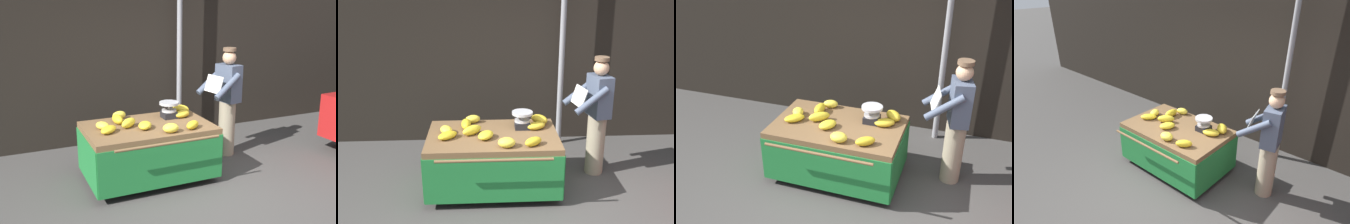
% 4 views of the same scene
% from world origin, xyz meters
% --- Properties ---
extents(back_wall, '(16.00, 0.24, 4.06)m').
position_xyz_m(back_wall, '(0.00, 2.84, 2.03)').
color(back_wall, black).
rests_on(back_wall, ground).
extents(street_pole, '(0.09, 0.09, 3.37)m').
position_xyz_m(street_pole, '(0.62, 2.47, 1.69)').
color(street_pole, gray).
rests_on(street_pole, ground).
extents(banana_cart, '(1.72, 1.30, 0.78)m').
position_xyz_m(banana_cart, '(-0.53, 1.02, 0.58)').
color(banana_cart, brown).
rests_on(banana_cart, ground).
extents(weighing_scale, '(0.28, 0.28, 0.23)m').
position_xyz_m(weighing_scale, '(-0.13, 1.22, 0.90)').
color(weighing_scale, black).
rests_on(weighing_scale, banana_cart).
extents(banana_bunch_0, '(0.22, 0.25, 0.10)m').
position_xyz_m(banana_bunch_0, '(-1.14, 1.09, 0.84)').
color(banana_bunch_0, yellow).
rests_on(banana_bunch_0, banana_cart).
extents(banana_bunch_1, '(0.23, 0.18, 0.11)m').
position_xyz_m(banana_bunch_1, '(-0.80, 1.45, 0.84)').
color(banana_bunch_1, yellow).
rests_on(banana_bunch_1, banana_cart).
extents(banana_bunch_2, '(0.14, 0.28, 0.12)m').
position_xyz_m(banana_bunch_2, '(-0.88, 1.25, 0.85)').
color(banana_bunch_2, gold).
rests_on(banana_bunch_2, banana_cart).
extents(banana_bunch_3, '(0.27, 0.25, 0.11)m').
position_xyz_m(banana_bunch_3, '(-0.04, 0.64, 0.84)').
color(banana_bunch_3, gold).
rests_on(banana_bunch_3, banana_cart).
extents(banana_bunch_4, '(0.31, 0.26, 0.10)m').
position_xyz_m(banana_bunch_4, '(0.06, 1.17, 0.83)').
color(banana_bunch_4, gold).
rests_on(banana_bunch_4, banana_cart).
extents(banana_bunch_5, '(0.21, 0.17, 0.12)m').
position_xyz_m(banana_bunch_5, '(-0.37, 0.61, 0.84)').
color(banana_bunch_5, yellow).
rests_on(banana_bunch_5, banana_cart).
extents(banana_bunch_6, '(0.29, 0.30, 0.13)m').
position_xyz_m(banana_bunch_6, '(0.13, 1.37, 0.85)').
color(banana_bunch_6, gold).
rests_on(banana_bunch_6, banana_cart).
extents(banana_bunch_7, '(0.27, 0.31, 0.10)m').
position_xyz_m(banana_bunch_7, '(-0.62, 0.88, 0.83)').
color(banana_bunch_7, yellow).
rests_on(banana_bunch_7, banana_cart).
extents(banana_bunch_8, '(0.30, 0.28, 0.12)m').
position_xyz_m(banana_bunch_8, '(-0.80, 1.03, 0.85)').
color(banana_bunch_8, yellow).
rests_on(banana_bunch_8, banana_cart).
extents(banana_bunch_9, '(0.30, 0.30, 0.09)m').
position_xyz_m(banana_bunch_9, '(-1.11, 0.91, 0.83)').
color(banana_bunch_9, gold).
rests_on(banana_bunch_9, banana_cart).
extents(vendor_person, '(0.64, 0.60, 1.71)m').
position_xyz_m(vendor_person, '(0.94, 1.39, 0.87)').
color(vendor_person, gray).
rests_on(vendor_person, ground).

